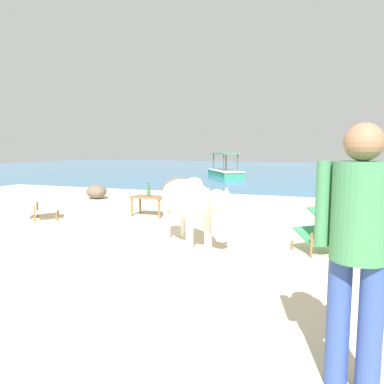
# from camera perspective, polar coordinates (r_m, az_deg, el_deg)

# --- Properties ---
(sand_beach) EXTENTS (18.00, 14.00, 0.04)m
(sand_beach) POSITION_cam_1_polar(r_m,az_deg,el_deg) (5.80, -14.15, -8.33)
(sand_beach) COLOR beige
(sand_beach) RESTS_ON ground
(water_surface) EXTENTS (60.00, 36.00, 0.03)m
(water_surface) POSITION_cam_1_polar(r_m,az_deg,el_deg) (26.81, 13.87, 3.32)
(water_surface) COLOR teal
(water_surface) RESTS_ON ground
(cow) EXTENTS (1.65, 1.54, 1.06)m
(cow) POSITION_cam_1_polar(r_m,az_deg,el_deg) (5.52, -0.64, -1.26)
(cow) COLOR silver
(cow) RESTS_ON sand_beach
(low_bench_table) EXTENTS (0.77, 0.46, 0.44)m
(low_bench_table) POSITION_cam_1_polar(r_m,az_deg,el_deg) (8.03, -6.76, -1.19)
(low_bench_table) COLOR brown
(low_bench_table) RESTS_ON sand_beach
(bottle) EXTENTS (0.07, 0.07, 0.30)m
(bottle) POSITION_cam_1_polar(r_m,az_deg,el_deg) (8.06, -6.86, 0.22)
(bottle) COLOR #2D6B38
(bottle) RESTS_ON low_bench_table
(deck_chair_near) EXTENTS (0.93, 0.89, 0.68)m
(deck_chair_near) POSITION_cam_1_polar(r_m,az_deg,el_deg) (8.21, -23.07, -1.39)
(deck_chair_near) COLOR brown
(deck_chair_near) RESTS_ON sand_beach
(deck_chair_far) EXTENTS (0.91, 0.92, 0.68)m
(deck_chair_far) POSITION_cam_1_polar(r_m,az_deg,el_deg) (5.38, 20.17, -5.29)
(deck_chair_far) COLOR brown
(deck_chair_far) RESTS_ON sand_beach
(person_standing) EXTENTS (0.50, 0.32, 1.62)m
(person_standing) POSITION_cam_1_polar(r_m,az_deg,el_deg) (2.34, 24.77, -6.74)
(person_standing) COLOR #334C99
(person_standing) RESTS_ON sand_beach
(shore_rock_large) EXTENTS (0.57, 0.72, 0.34)m
(shore_rock_large) POSITION_cam_1_polar(r_m,az_deg,el_deg) (8.96, 26.29, -2.29)
(shore_rock_large) COLOR gray
(shore_rock_large) RESTS_ON sand_beach
(shore_rock_medium) EXTENTS (0.64, 0.81, 0.51)m
(shore_rock_medium) POSITION_cam_1_polar(r_m,az_deg,el_deg) (10.12, 22.71, -0.66)
(shore_rock_medium) COLOR #756651
(shore_rock_medium) RESTS_ON sand_beach
(shore_rock_small) EXTENTS (1.45, 1.45, 0.71)m
(shore_rock_small) POSITION_cam_1_polar(r_m,az_deg,el_deg) (10.01, -1.84, 0.35)
(shore_rock_small) COLOR #6B5B4C
(shore_rock_small) RESTS_ON sand_beach
(shore_rock_flat) EXTENTS (0.88, 0.86, 0.43)m
(shore_rock_flat) POSITION_cam_1_polar(r_m,az_deg,el_deg) (11.16, -14.82, 0.07)
(shore_rock_flat) COLOR #6B5B4C
(shore_rock_flat) RESTS_ON sand_beach
(boat_green) EXTENTS (2.92, 3.73, 1.29)m
(boat_green) POSITION_cam_1_polar(r_m,az_deg,el_deg) (20.50, 5.20, 3.31)
(boat_green) COLOR #338E66
(boat_green) RESTS_ON water_surface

